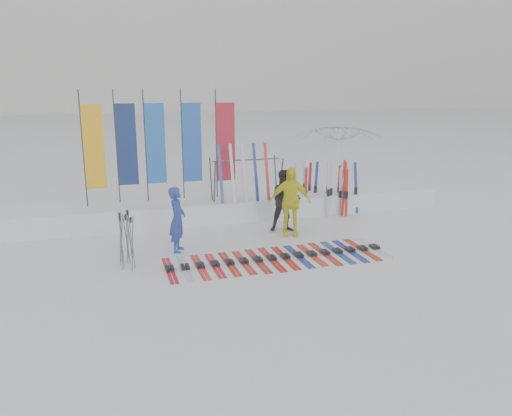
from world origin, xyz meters
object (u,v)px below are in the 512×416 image
object	(u,v)px
ski_row	(279,257)
ski_rack	(246,173)
person_black	(285,201)
tent_canopy	(338,161)
person_blue	(177,219)
person_yellow	(290,202)

from	to	relation	value
ski_row	ski_rack	xyz separation A→B (m)	(0.25, 3.57, 1.35)
person_black	ski_rack	bearing A→B (deg)	123.86
person_black	tent_canopy	world-z (taller)	tent_canopy
ski_row	person_black	bearing A→B (deg)	66.12
person_blue	person_black	xyz separation A→B (m)	(3.05, 0.83, 0.06)
person_yellow	person_black	bearing A→B (deg)	101.72
person_blue	ski_rack	world-z (taller)	ski_rack
person_blue	ski_row	size ratio (longest dim) A/B	0.31
tent_canopy	ski_row	bearing A→B (deg)	-127.66
person_blue	person_black	world-z (taller)	person_black
tent_canopy	ski_row	size ratio (longest dim) A/B	0.57
tent_canopy	ski_rack	bearing A→B (deg)	-156.32
person_black	tent_canopy	bearing A→B (deg)	55.22
person_blue	ski_rack	xyz separation A→B (m)	(2.39, 2.33, 0.59)
person_black	person_yellow	distance (m)	0.40
tent_canopy	ski_rack	xyz separation A→B (m)	(-3.79, -1.66, 0.06)
ski_row	ski_rack	world-z (taller)	ski_rack
person_yellow	tent_canopy	xyz separation A→B (m)	(3.14, 3.56, 0.40)
person_blue	tent_canopy	world-z (taller)	tent_canopy
ski_rack	tent_canopy	bearing A→B (deg)	23.68
person_blue	person_black	bearing A→B (deg)	-56.23
person_yellow	ski_row	size ratio (longest dim) A/B	0.35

